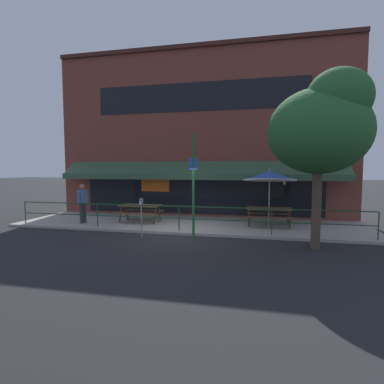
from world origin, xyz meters
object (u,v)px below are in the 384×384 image
(picnic_table_left, at_px, (140,208))
(patio_umbrella_centre, at_px, (270,176))
(street_sign_pole, at_px, (193,186))
(street_tree_curbside, at_px, (323,126))
(picnic_table_centre, at_px, (269,212))
(pedestrian_walking, at_px, (83,201))
(parking_meter_near, at_px, (141,206))

(picnic_table_left, distance_m, patio_umbrella_centre, 5.79)
(street_sign_pole, distance_m, street_tree_curbside, 4.51)
(street_sign_pole, bearing_deg, picnic_table_centre, 42.45)
(picnic_table_left, distance_m, picnic_table_centre, 5.60)
(pedestrian_walking, bearing_deg, street_tree_curbside, -11.61)
(street_sign_pole, relative_size, street_tree_curbside, 0.68)
(picnic_table_centre, bearing_deg, picnic_table_left, -177.88)
(street_sign_pole, height_order, street_tree_curbside, street_tree_curbside)
(picnic_table_left, height_order, parking_meter_near, parking_meter_near)
(picnic_table_centre, distance_m, patio_umbrella_centre, 1.47)
(pedestrian_walking, relative_size, parking_meter_near, 1.20)
(picnic_table_left, height_order, pedestrian_walking, pedestrian_walking)
(picnic_table_left, bearing_deg, picnic_table_centre, 2.12)
(patio_umbrella_centre, xyz_separation_m, street_tree_curbside, (1.41, -2.96, 1.59))
(patio_umbrella_centre, height_order, parking_meter_near, patio_umbrella_centre)
(patio_umbrella_centre, bearing_deg, street_tree_curbside, -64.58)
(patio_umbrella_centre, distance_m, parking_meter_near, 5.35)
(street_tree_curbside, bearing_deg, parking_meter_near, 176.35)
(picnic_table_centre, relative_size, patio_umbrella_centre, 0.75)
(picnic_table_centre, distance_m, parking_meter_near, 5.27)
(parking_meter_near, bearing_deg, street_sign_pole, 3.74)
(picnic_table_left, relative_size, street_tree_curbside, 0.34)
(picnic_table_centre, height_order, parking_meter_near, parking_meter_near)
(picnic_table_left, relative_size, picnic_table_centre, 1.00)
(patio_umbrella_centre, height_order, pedestrian_walking, patio_umbrella_centre)
(picnic_table_centre, relative_size, street_tree_curbside, 0.34)
(picnic_table_left, height_order, picnic_table_centre, same)
(picnic_table_centre, relative_size, pedestrian_walking, 1.05)
(patio_umbrella_centre, distance_m, street_tree_curbside, 3.64)
(picnic_table_centre, height_order, street_sign_pole, street_sign_pole)
(picnic_table_left, height_order, street_sign_pole, street_sign_pole)
(parking_meter_near, distance_m, street_sign_pole, 2.06)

